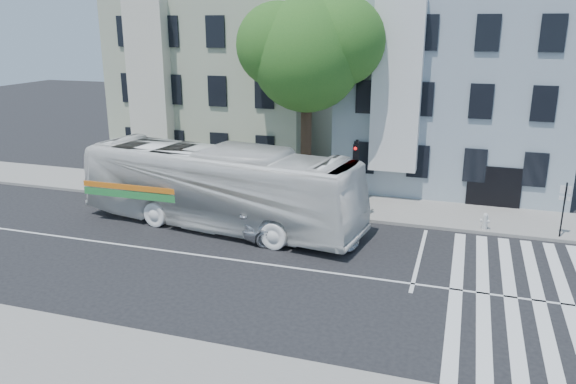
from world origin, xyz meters
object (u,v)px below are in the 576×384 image
at_px(bus, 219,187).
at_px(fire_hydrant, 485,221).
at_px(traffic_signal, 356,170).
at_px(sedan, 301,227).

distance_m(bus, fire_hydrant, 12.09).
bearing_deg(fire_hydrant, bus, -166.20).
xyz_separation_m(bus, fire_hydrant, (11.67, 2.87, -1.34)).
relative_size(traffic_signal, fire_hydrant, 5.15).
distance_m(bus, sedan, 4.43).
relative_size(bus, fire_hydrant, 17.75).
height_order(bus, fire_hydrant, bus).
bearing_deg(fire_hydrant, traffic_signal, -176.19).
bearing_deg(bus, traffic_signal, -58.60).
bearing_deg(sedan, traffic_signal, -33.70).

